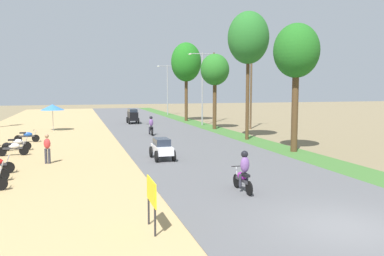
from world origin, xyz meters
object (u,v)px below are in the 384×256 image
at_px(street_signboard, 151,195).
at_px(streetlamp_mid, 167,86).
at_px(parked_motorbike_fifth, 17,143).
at_px(streetlamp_near, 202,84).
at_px(utility_pole_near, 251,83).
at_px(car_sedan_white, 162,148).
at_px(median_tree_fourth, 186,62).
at_px(median_tree_second, 248,38).
at_px(vendor_umbrella, 53,107).
at_px(utility_pole_far, 214,86).
at_px(car_van_black, 133,115).
at_px(parked_motorbike_sixth, 27,136).
at_px(median_tree_nearest, 296,53).
at_px(median_tree_third, 215,71).
at_px(pedestrian_on_shoulder, 47,147).
at_px(parked_motorbike_fourth, 13,148).
at_px(motorbike_foreground_rider, 243,173).
at_px(motorbike_ahead_second, 151,126).

relative_size(street_signboard, streetlamp_mid, 0.20).
height_order(parked_motorbike_fifth, streetlamp_near, streetlamp_near).
relative_size(utility_pole_near, car_sedan_white, 3.95).
xyz_separation_m(median_tree_fourth, car_sedan_white, (-8.43, -24.95, -6.50)).
xyz_separation_m(street_signboard, utility_pole_near, (14.92, 25.39, 3.55)).
xyz_separation_m(median_tree_second, streetlamp_near, (0.32, 12.55, -3.37)).
xyz_separation_m(vendor_umbrella, utility_pole_far, (18.07, 4.93, 2.04)).
bearing_deg(car_van_black, utility_pole_near, -38.63).
xyz_separation_m(parked_motorbike_sixth, median_tree_nearest, (17.05, -9.53, 5.83)).
distance_m(parked_motorbike_fifth, utility_pole_near, 22.84).
height_order(median_tree_second, median_tree_third, median_tree_second).
bearing_deg(pedestrian_on_shoulder, parked_motorbike_fourth, 124.08).
relative_size(median_tree_third, car_van_black, 3.09).
height_order(parked_motorbike_fourth, streetlamp_near, streetlamp_near).
bearing_deg(median_tree_nearest, car_sedan_white, -177.64).
bearing_deg(car_sedan_white, utility_pole_far, 63.68).
height_order(car_sedan_white, car_van_black, car_van_black).
bearing_deg(streetlamp_mid, car_van_black, -118.39).
height_order(pedestrian_on_shoulder, car_van_black, car_van_black).
xyz_separation_m(street_signboard, utility_pole_far, (13.87, 33.61, 3.24)).
bearing_deg(streetlamp_near, parked_motorbike_sixth, -151.15).
relative_size(parked_motorbike_sixth, pedestrian_on_shoulder, 1.11).
relative_size(utility_pole_far, motorbike_foreground_rider, 4.63).
bearing_deg(utility_pole_near, vendor_umbrella, 170.25).
height_order(utility_pole_near, car_sedan_white, utility_pole_near).
distance_m(vendor_umbrella, pedestrian_on_shoulder, 17.27).
relative_size(parked_motorbike_fourth, pedestrian_on_shoulder, 1.11).
xyz_separation_m(streetlamp_mid, motorbike_ahead_second, (-7.18, -24.87, -3.55)).
bearing_deg(parked_motorbike_sixth, car_van_black, 53.44).
xyz_separation_m(median_tree_third, car_van_black, (-7.03, 8.20, -4.83)).
xyz_separation_m(street_signboard, median_tree_nearest, (11.41, 11.26, 5.27)).
xyz_separation_m(parked_motorbike_fifth, median_tree_fourth, (16.87, 19.14, 6.69)).
xyz_separation_m(utility_pole_far, car_van_black, (-9.71, 0.38, -3.33)).
relative_size(median_tree_fourth, utility_pole_far, 1.15).
height_order(parked_motorbike_fourth, car_sedan_white, car_sedan_white).
relative_size(streetlamp_near, utility_pole_near, 0.89).
height_order(parked_motorbike_fourth, car_van_black, car_van_black).
bearing_deg(parked_motorbike_fifth, utility_pole_far, 40.65).
xyz_separation_m(median_tree_second, streetlamp_mid, (0.32, 29.63, -3.58)).
distance_m(parked_motorbike_sixth, street_signboard, 21.55).
distance_m(parked_motorbike_fifth, vendor_umbrella, 12.19).
bearing_deg(parked_motorbike_fourth, utility_pole_far, 44.00).
relative_size(parked_motorbike_sixth, streetlamp_near, 0.23).
distance_m(utility_pole_near, motorbike_ahead_second, 11.86).
bearing_deg(parked_motorbike_fifth, parked_motorbike_fourth, -88.38).
bearing_deg(car_sedan_white, median_tree_fourth, 71.34).
height_order(streetlamp_near, utility_pole_near, utility_pole_near).
height_order(median_tree_fourth, streetlamp_near, median_tree_fourth).
distance_m(parked_motorbike_fourth, streetlamp_mid, 36.92).
distance_m(streetlamp_near, motorbike_ahead_second, 11.24).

